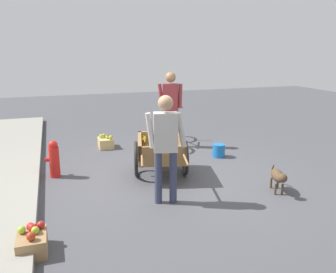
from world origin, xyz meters
The scene contains 10 objects.
ground_plane centered at (0.00, 0.00, 0.00)m, with size 24.00×24.00×0.00m, color #47474C.
fruit_cart centered at (0.24, 0.15, 0.44)m, with size 1.78×1.14×0.73m.
vendor_person centered at (-0.87, 0.42, 0.96)m, with size 0.27×0.59×1.61m.
bicycle centered at (2.12, -0.70, 0.35)m, with size 1.52×0.79×0.85m.
cyclist_person centered at (1.99, -0.63, 1.04)m, with size 0.33×0.52×1.71m.
dog centered at (-1.09, -1.38, 0.27)m, with size 0.64×0.32×0.40m.
fire_hydrant centered at (0.76, 1.96, 0.33)m, with size 0.25×0.25×0.67m.
plastic_bucket centered at (0.90, -1.33, 0.14)m, with size 0.26×0.26×0.27m, color #1966B2.
apple_crate centered at (-1.65, 2.25, 0.13)m, with size 0.44×0.32×0.32m.
mixed_fruit_crate centered at (2.36, 0.82, 0.13)m, with size 0.44×0.32×0.31m.
Camera 1 is at (-5.46, 1.91, 2.25)m, focal length 37.40 mm.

